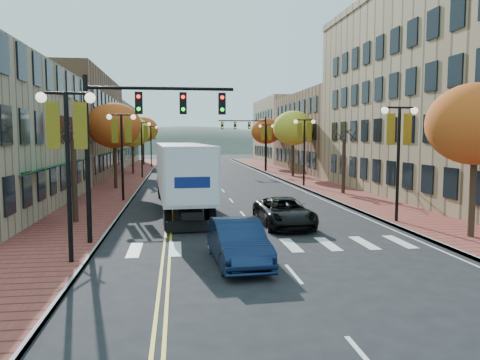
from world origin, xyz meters
name	(u,v)px	position (x,y,z in m)	size (l,w,h in m)	color
ground	(280,258)	(0.00, 0.00, 0.00)	(200.00, 200.00, 0.00)	black
sidewalk_left	(127,180)	(-9.00, 32.50, 0.07)	(4.00, 85.00, 0.15)	brown
sidewalk_right	(296,178)	(9.00, 32.50, 0.07)	(4.00, 85.00, 0.15)	brown
building_left_mid	(53,127)	(-17.00, 36.00, 5.50)	(12.00, 24.00, 11.00)	brown
building_left_far	(94,135)	(-17.00, 61.00, 4.75)	(12.00, 26.00, 9.50)	#9E8966
building_right_near	(476,97)	(18.50, 16.00, 7.50)	(15.00, 28.00, 15.00)	#997F5B
building_right_mid	(349,133)	(18.50, 42.00, 5.00)	(15.00, 24.00, 10.00)	brown
building_right_far	(304,131)	(18.50, 64.00, 5.50)	(15.00, 20.00, 11.00)	#9E8966
tree_left_a	(74,181)	(-9.00, 8.00, 2.25)	(0.28, 0.28, 4.20)	#382619
tree_left_b	(114,126)	(-9.00, 24.00, 5.45)	(4.48, 4.48, 7.21)	#382619
tree_left_c	(132,132)	(-9.00, 40.00, 5.05)	(4.16, 4.16, 6.69)	#382619
tree_left_d	(143,130)	(-9.00, 58.00, 5.60)	(4.61, 4.61, 7.42)	#382619
tree_right_a	(476,124)	(9.00, 2.00, 5.05)	(4.16, 4.16, 6.69)	#382619
tree_right_b	(344,166)	(9.00, 18.00, 2.25)	(0.28, 0.28, 4.20)	#382619
tree_right_c	(293,128)	(9.00, 34.00, 5.45)	(4.48, 4.48, 7.21)	#382619
tree_right_d	(266,131)	(9.00, 50.00, 5.29)	(4.35, 4.35, 7.00)	#382619
lamp_left_a	(67,143)	(-7.50, 0.00, 4.29)	(1.96, 0.36, 6.05)	black
lamp_left_b	(122,140)	(-7.50, 16.00, 4.29)	(1.96, 0.36, 6.05)	black
lamp_left_c	(142,139)	(-7.50, 34.00, 4.29)	(1.96, 0.36, 6.05)	black
lamp_left_d	(151,138)	(-7.50, 52.00, 4.29)	(1.96, 0.36, 6.05)	black
lamp_right_a	(399,141)	(7.50, 6.00, 4.29)	(1.96, 0.36, 6.05)	black
lamp_right_b	(304,139)	(7.50, 24.00, 4.29)	(1.96, 0.36, 6.05)	black
lamp_right_c	(266,138)	(7.50, 42.00, 4.29)	(1.96, 0.36, 6.05)	black
traffic_mast_near	(135,127)	(-5.48, 3.00, 4.92)	(6.10, 0.35, 7.00)	black
traffic_mast_far	(251,133)	(5.48, 42.00, 4.92)	(6.10, 0.34, 7.00)	black
semi_truck	(180,171)	(-3.59, 12.53, 2.38)	(3.60, 16.44, 4.08)	black
navy_sedan	(238,242)	(-1.66, -0.49, 0.79)	(1.67, 4.78, 1.57)	#0E1C38
black_suv	(284,212)	(1.55, 6.15, 0.72)	(2.39, 5.17, 1.44)	black
car_far_white	(199,162)	(-0.50, 54.00, 0.65)	(1.53, 3.81, 1.30)	silver
car_far_silver	(204,159)	(0.63, 61.90, 0.75)	(2.09, 5.15, 1.49)	#A1A0A8
car_far_oncoming	(207,158)	(1.47, 67.37, 0.70)	(1.47, 4.22, 1.39)	#9A99A0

